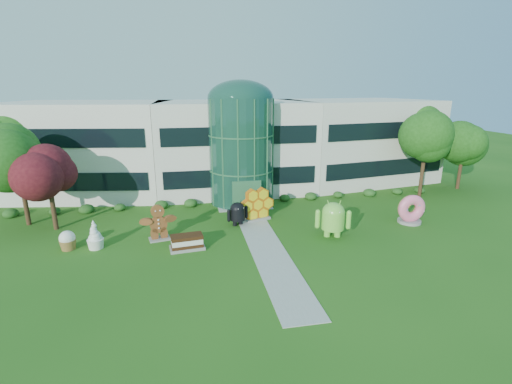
{
  "coord_description": "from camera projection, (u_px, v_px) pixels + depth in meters",
  "views": [
    {
      "loc": [
        -5.27,
        -22.28,
        10.87
      ],
      "look_at": [
        0.26,
        6.0,
        2.6
      ],
      "focal_mm": 26.0,
      "sensor_mm": 36.0,
      "label": 1
    }
  ],
  "objects": [
    {
      "name": "building",
      "position": [
        233.0,
        145.0,
        40.69
      ],
      "size": [
        46.0,
        15.0,
        9.3
      ],
      "primitive_type": null,
      "color": "beige",
      "rests_on": "ground"
    },
    {
      "name": "android_green",
      "position": [
        333.0,
        217.0,
        27.37
      ],
      "size": [
        3.15,
        2.52,
        3.11
      ],
      "primitive_type": null,
      "rotation": [
        0.0,
        0.0,
        -0.28
      ],
      "color": "#77CF42",
      "rests_on": "ground"
    },
    {
      "name": "trees_backdrop",
      "position": [
        240.0,
        157.0,
        36.1
      ],
      "size": [
        52.0,
        8.0,
        8.4
      ],
      "primitive_type": null,
      "color": "#1C4912",
      "rests_on": "ground"
    },
    {
      "name": "walkway",
      "position": [
        263.0,
        241.0,
        26.87
      ],
      "size": [
        2.4,
        20.0,
        0.04
      ],
      "primitive_type": "cube",
      "color": "#9E9E93",
      "rests_on": "ground"
    },
    {
      "name": "android_black",
      "position": [
        238.0,
        212.0,
        29.78
      ],
      "size": [
        2.31,
        1.95,
        2.23
      ],
      "primitive_type": null,
      "rotation": [
        0.0,
        0.0,
        0.38
      ],
      "color": "black",
      "rests_on": "ground"
    },
    {
      "name": "ice_cream_sandwich",
      "position": [
        187.0,
        242.0,
        25.48
      ],
      "size": [
        2.47,
        1.44,
        1.05
      ],
      "primitive_type": null,
      "rotation": [
        0.0,
        0.0,
        0.12
      ],
      "color": "#321A0B",
      "rests_on": "ground"
    },
    {
      "name": "donut",
      "position": [
        411.0,
        209.0,
        30.29
      ],
      "size": [
        2.38,
        1.22,
        2.43
      ],
      "primitive_type": null,
      "rotation": [
        0.0,
        0.0,
        -0.04
      ],
      "color": "#FB5F7F",
      "rests_on": "ground"
    },
    {
      "name": "gingerbread",
      "position": [
        158.0,
        222.0,
        26.87
      ],
      "size": [
        3.09,
        1.68,
        2.7
      ],
      "primitive_type": null,
      "rotation": [
        0.0,
        0.0,
        0.2
      ],
      "color": "brown",
      "rests_on": "ground"
    },
    {
      "name": "froyo",
      "position": [
        95.0,
        235.0,
        25.48
      ],
      "size": [
        1.28,
        1.28,
        2.05
      ],
      "primitive_type": null,
      "rotation": [
        0.0,
        0.0,
        -0.07
      ],
      "color": "white",
      "rests_on": "ground"
    },
    {
      "name": "atrium",
      "position": [
        241.0,
        152.0,
        34.96
      ],
      "size": [
        6.0,
        6.0,
        9.8
      ],
      "primitive_type": "cylinder",
      "color": "#194738",
      "rests_on": "ground"
    },
    {
      "name": "ground",
      "position": [
        269.0,
        253.0,
        24.99
      ],
      "size": [
        140.0,
        140.0,
        0.0
      ],
      "primitive_type": "plane",
      "color": "#215114",
      "rests_on": "ground"
    },
    {
      "name": "tree_red",
      "position": [
        51.0,
        193.0,
        28.38
      ],
      "size": [
        4.0,
        4.0,
        6.0
      ],
      "primitive_type": null,
      "color": "#3F0C14",
      "rests_on": "ground"
    },
    {
      "name": "cupcake",
      "position": [
        67.0,
        240.0,
        25.41
      ],
      "size": [
        1.41,
        1.41,
        1.36
      ],
      "primitive_type": null,
      "rotation": [
        0.0,
        0.0,
        -0.29
      ],
      "color": "white",
      "rests_on": "ground"
    },
    {
      "name": "honeycomb",
      "position": [
        257.0,
        206.0,
        30.98
      ],
      "size": [
        3.33,
        2.0,
        2.47
      ],
      "primitive_type": null,
      "rotation": [
        0.0,
        0.0,
        0.3
      ],
      "color": "yellow",
      "rests_on": "ground"
    }
  ]
}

